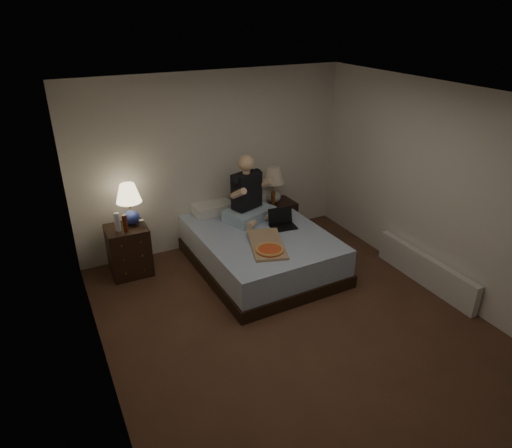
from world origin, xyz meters
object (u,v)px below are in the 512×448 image
beer_bottle_right (273,199)px  soda_can (142,223)px  person (249,188)px  pizza_box (270,251)px  beer_bottle_left (125,223)px  lamp_right (274,185)px  lamp_left (130,205)px  nightstand_left (129,250)px  laptop (283,219)px  bed (259,248)px  radiator (425,270)px  nightstand_right (278,219)px  water_bottle (117,222)px

beer_bottle_right → soda_can: bearing=-179.1°
person → pizza_box: person is taller
beer_bottle_left → pizza_box: 1.85m
lamp_right → person: 0.61m
person → lamp_right: bearing=7.3°
lamp_left → beer_bottle_right: (2.04, -0.11, -0.26)m
nightstand_left → soda_can: bearing=-20.0°
beer_bottle_left → person: size_ratio=0.25×
laptop → lamp_left: bearing=166.3°
pizza_box → lamp_right: bearing=77.3°
bed → beer_bottle_right: 0.86m
lamp_right → radiator: (1.11, -2.03, -0.66)m
nightstand_right → person: (-0.61, -0.25, 0.70)m
nightstand_left → radiator: bearing=-30.0°
lamp_left → pizza_box: 1.90m
lamp_right → pizza_box: (-0.74, -1.26, -0.29)m
pizza_box → nightstand_left: bearing=158.2°
nightstand_right → radiator: bearing=-65.9°
nightstand_left → lamp_left: (0.10, 0.06, 0.62)m
beer_bottle_left → laptop: bearing=-15.2°
water_bottle → soda_can: water_bottle is taller
beer_bottle_left → water_bottle: bearing=145.4°
bed → lamp_right: lamp_right is taller
nightstand_right → nightstand_left: bearing=178.1°
nightstand_left → nightstand_right: size_ratio=1.16×
laptop → soda_can: bearing=169.2°
nightstand_right → lamp_left: bearing=176.5°
soda_can → water_bottle: bearing=176.5°
pizza_box → lamp_left: bearing=154.8°
bed → beer_bottle_left: (-1.65, 0.48, 0.52)m
lamp_right → water_bottle: lamp_right is taller
nightstand_left → water_bottle: bearing=-151.0°
nightstand_left → beer_bottle_left: 0.47m
nightstand_left → soda_can: soda_can is taller
lamp_right → pizza_box: size_ratio=0.74×
beer_bottle_right → radiator: bearing=-58.5°
soda_can → nightstand_left: bearing=159.3°
lamp_right → water_bottle: bearing=-177.1°
lamp_right → person: size_ratio=0.60×
lamp_right → beer_bottle_right: lamp_right is taller
water_bottle → beer_bottle_right: size_ratio=1.09×
nightstand_left → beer_bottle_right: size_ratio=2.92×
soda_can → beer_bottle_right: 1.94m
lamp_left → radiator: bearing=-32.2°
bed → lamp_left: bearing=155.2°
beer_bottle_left → person: bearing=-3.1°
beer_bottle_left → nightstand_left: bearing=79.8°
bed → laptop: size_ratio=6.20×
soda_can → person: bearing=-5.0°
nightstand_right → soda_can: bearing=-179.8°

